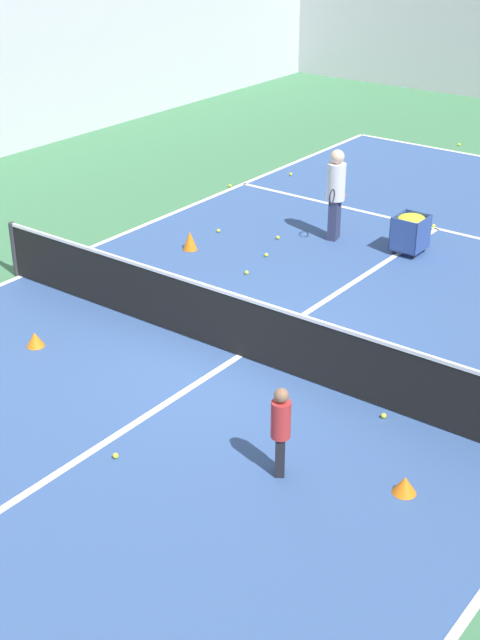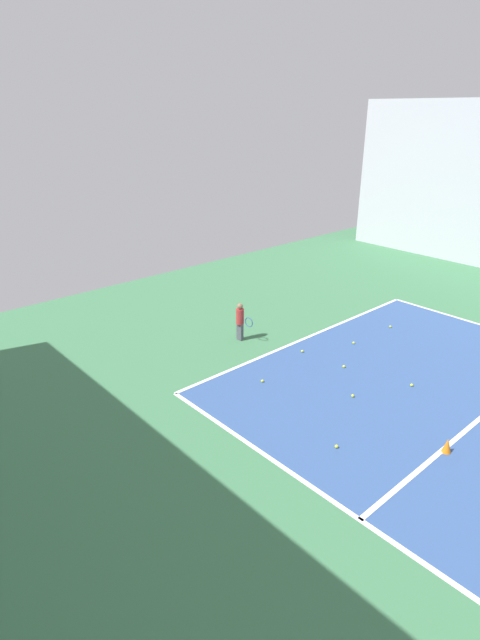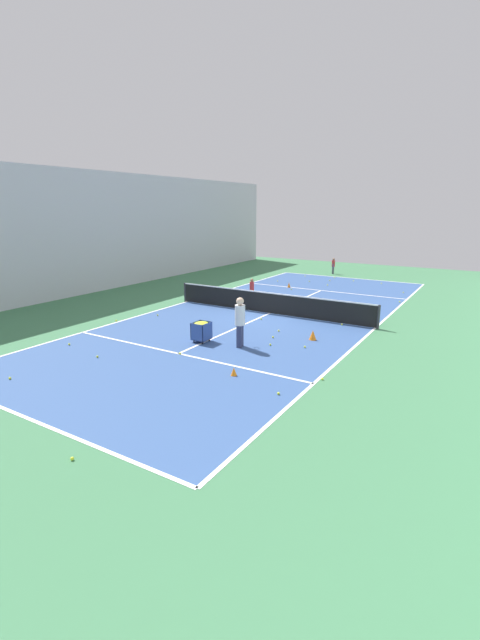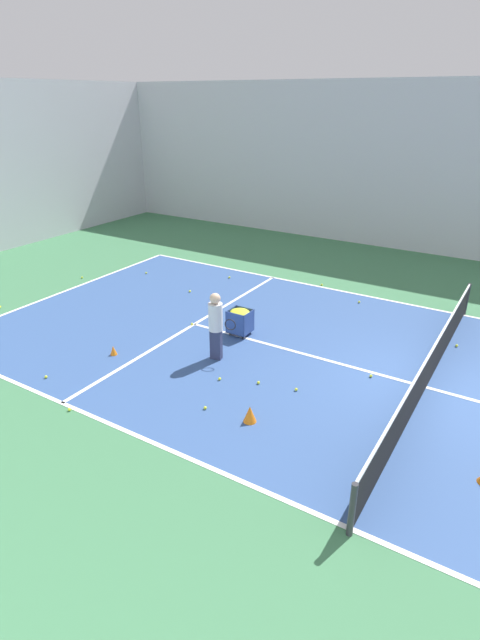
# 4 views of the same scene
# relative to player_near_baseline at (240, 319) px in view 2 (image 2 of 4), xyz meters

# --- Properties ---
(line_baseline_near) EXTENTS (9.30, 0.10, 0.00)m
(line_baseline_near) POSITION_rel_player_near_baseline_xyz_m (-1.57, 1.17, -0.63)
(line_baseline_near) COLOR white
(line_baseline_near) RESTS_ON ground
(player_near_baseline) EXTENTS (0.24, 0.55, 1.12)m
(player_near_baseline) POSITION_rel_player_near_baseline_xyz_m (0.00, 0.00, 0.00)
(player_near_baseline) COLOR #4C4C56
(player_near_baseline) RESTS_ON ground
(training_cone_0) EXTENTS (0.18, 0.18, 0.31)m
(training_cone_0) POSITION_rel_player_near_baseline_xyz_m (0.41, 6.42, -0.48)
(training_cone_0) COLOR orange
(training_cone_0) RESTS_ON ground
(tennis_ball_11) EXTENTS (0.07, 0.07, 0.07)m
(tennis_ball_11) POSITION_rel_player_near_baseline_xyz_m (-1.32, 4.66, -0.60)
(tennis_ball_11) COLOR yellow
(tennis_ball_11) RESTS_ON ground
(tennis_ball_13) EXTENTS (0.07, 0.07, 0.07)m
(tennis_ball_13) POSITION_rel_player_near_baseline_xyz_m (-2.20, 2.33, -0.60)
(tennis_ball_13) COLOR yellow
(tennis_ball_13) RESTS_ON ground
(tennis_ball_17) EXTENTS (0.07, 0.07, 0.07)m
(tennis_ball_17) POSITION_rel_player_near_baseline_xyz_m (1.89, 4.94, -0.60)
(tennis_ball_17) COLOR yellow
(tennis_ball_17) RESTS_ON ground
(tennis_ball_18) EXTENTS (0.07, 0.07, 0.07)m
(tennis_ball_18) POSITION_rel_player_near_baseline_xyz_m (-0.72, 1.72, -0.60)
(tennis_ball_18) COLOR yellow
(tennis_ball_18) RESTS_ON ground
(tennis_ball_20) EXTENTS (0.07, 0.07, 0.07)m
(tennis_ball_20) POSITION_rel_player_near_baseline_xyz_m (0.13, 4.02, -0.60)
(tennis_ball_20) COLOR yellow
(tennis_ball_20) RESTS_ON ground
(tennis_ball_21) EXTENTS (0.07, 0.07, 0.07)m
(tennis_ball_21) POSITION_rel_player_near_baseline_xyz_m (-3.96, 2.38, -0.60)
(tennis_ball_21) COLOR yellow
(tennis_ball_21) RESTS_ON ground
(tennis_ball_24) EXTENTS (0.07, 0.07, 0.07)m
(tennis_ball_24) POSITION_rel_player_near_baseline_xyz_m (1.21, 2.15, -0.60)
(tennis_ball_24) COLOR yellow
(tennis_ball_24) RESTS_ON ground
(tennis_ball_26) EXTENTS (0.07, 0.07, 0.07)m
(tennis_ball_26) POSITION_rel_player_near_baseline_xyz_m (-0.86, 3.01, -0.60)
(tennis_ball_26) COLOR yellow
(tennis_ball_26) RESTS_ON ground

